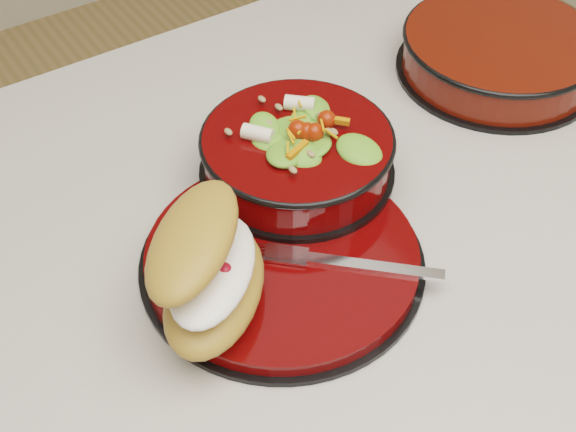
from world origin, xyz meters
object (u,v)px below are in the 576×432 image
salad_bowl (297,149)px  fork (347,263)px  croissant (209,268)px  dinner_plate (283,258)px  extra_bowl (499,52)px

salad_bowl → fork: (-0.03, -0.13, -0.03)m
fork → croissant: bearing=119.3°
croissant → salad_bowl: bearing=-12.8°
croissant → fork: size_ratio=1.32×
dinner_plate → extra_bowl: size_ratio=1.11×
dinner_plate → croissant: size_ratio=1.55×
dinner_plate → fork: size_ratio=2.04×
dinner_plate → croissant: bearing=-170.3°
salad_bowl → extra_bowl: 0.33m
fork → extra_bowl: extra_bowl is taller
dinner_plate → extra_bowl: extra_bowl is taller
fork → extra_bowl: bearing=-21.2°
salad_bowl → extra_bowl: bearing=6.5°
dinner_plate → extra_bowl: (0.40, 0.12, 0.02)m
croissant → fork: (0.13, -0.03, -0.04)m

